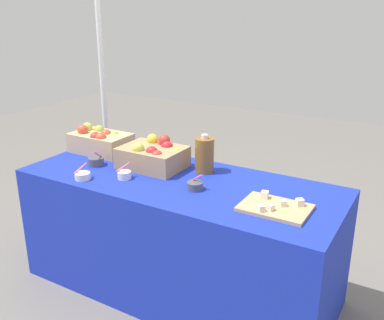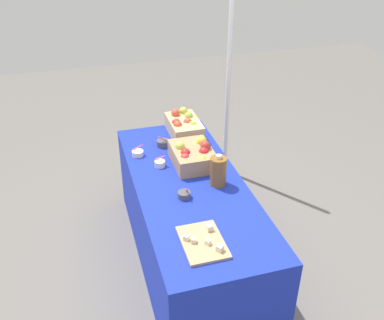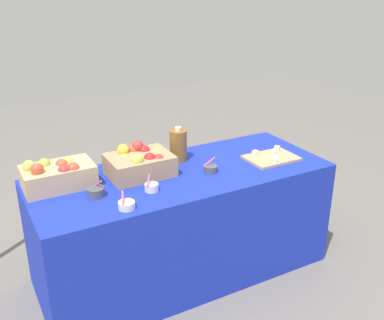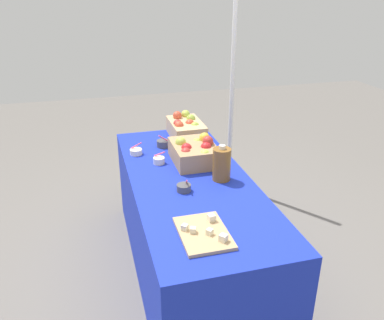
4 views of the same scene
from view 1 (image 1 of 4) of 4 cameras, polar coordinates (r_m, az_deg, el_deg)
The scene contains 11 objects.
ground_plane at distance 2.91m, azimuth -1.68°, elevation -16.21°, with size 10.00×10.00×0.00m, color slate.
table at distance 2.71m, azimuth -1.76°, elevation -9.82°, with size 1.90×0.76×0.74m, color #192DB7.
apple_crate_left at distance 3.07m, azimuth -11.86°, elevation 2.44°, with size 0.41×0.25×0.19m.
apple_crate_middle at distance 2.73m, azimuth -5.06°, elevation 0.61°, with size 0.39×0.29×0.19m.
cutting_board_front at distance 2.21m, azimuth 10.84°, elevation -6.09°, with size 0.34×0.24×0.05m.
sample_bowl_near at distance 2.40m, azimuth 0.39°, elevation -3.38°, with size 0.09×0.09×0.09m.
sample_bowl_mid at distance 2.83m, azimuth -12.45°, elevation -0.17°, with size 0.10×0.10×0.11m.
sample_bowl_far at distance 2.62m, azimuth -14.13°, elevation -2.02°, with size 0.09×0.09×0.09m.
sample_bowl_extra at distance 2.58m, azimuth -8.84°, elevation -1.93°, with size 0.08×0.09×0.09m.
cider_jug at distance 2.63m, azimuth 1.65°, elevation 0.67°, with size 0.12×0.12×0.24m.
tent_pole at distance 3.70m, azimuth -11.61°, elevation 9.94°, with size 0.04×0.04×2.22m, color white.
Camera 1 is at (1.27, -2.00, 1.69)m, focal length 40.76 mm.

